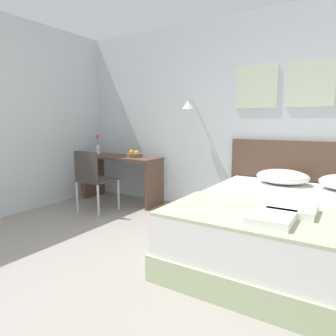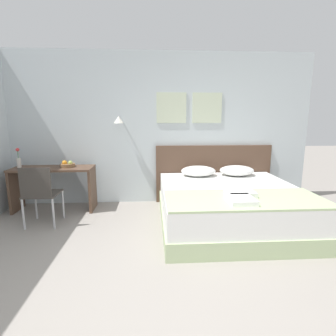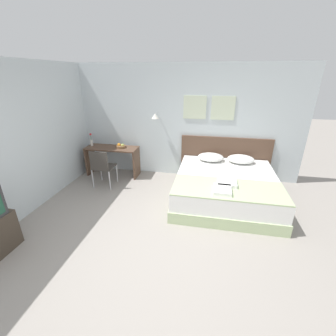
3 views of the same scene
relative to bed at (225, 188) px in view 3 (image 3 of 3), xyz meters
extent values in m
plane|color=gray|center=(-1.13, -1.84, -0.27)|extent=(24.00, 24.00, 0.00)
cube|color=silver|center=(-1.13, 1.13, 1.05)|extent=(5.69, 0.06, 2.65)
cube|color=beige|center=(-0.78, 1.09, 1.43)|extent=(0.52, 0.02, 0.52)
cube|color=beige|center=(-0.15, 1.09, 1.43)|extent=(0.52, 0.02, 0.52)
cylinder|color=#B2B2B7|center=(-1.68, 1.02, 1.28)|extent=(0.02, 0.16, 0.02)
cone|color=white|center=(-1.68, 0.93, 1.23)|extent=(0.17, 0.17, 0.12)
cube|color=#B2C693|center=(0.00, 0.00, -0.16)|extent=(1.99, 2.07, 0.22)
cube|color=white|center=(0.00, 0.00, 0.11)|extent=(1.95, 2.03, 0.33)
cube|color=brown|center=(0.00, 1.07, 0.25)|extent=(2.11, 0.06, 1.04)
ellipsoid|color=white|center=(-0.33, 0.76, 0.36)|extent=(0.59, 0.45, 0.17)
ellipsoid|color=white|center=(0.33, 0.76, 0.36)|extent=(0.59, 0.45, 0.17)
cube|color=#B2C693|center=(0.00, -0.60, 0.29)|extent=(1.93, 0.83, 0.02)
cube|color=white|center=(-0.02, -0.46, 0.33)|extent=(0.33, 0.33, 0.06)
cube|color=white|center=(-0.11, -0.75, 0.33)|extent=(0.29, 0.36, 0.06)
cube|color=brown|center=(-2.76, 0.74, 0.44)|extent=(1.29, 0.49, 0.03)
cube|color=brown|center=(-3.38, 0.74, 0.07)|extent=(0.04, 0.45, 0.69)
cube|color=brown|center=(-2.13, 0.74, 0.07)|extent=(0.04, 0.45, 0.69)
cube|color=#3D3833|center=(-2.70, 0.16, 0.18)|extent=(0.45, 0.45, 0.02)
cube|color=#3D3833|center=(-2.70, -0.05, 0.40)|extent=(0.41, 0.03, 0.41)
cylinder|color=#B7B7BC|center=(-2.91, 0.36, -0.05)|extent=(0.03, 0.03, 0.44)
cylinder|color=#B7B7BC|center=(-2.50, 0.36, -0.05)|extent=(0.03, 0.03, 0.44)
cylinder|color=#B7B7BC|center=(-2.91, -0.05, -0.05)|extent=(0.03, 0.03, 0.44)
cylinder|color=#B7B7BC|center=(-2.50, -0.05, -0.05)|extent=(0.03, 0.03, 0.44)
cylinder|color=brown|center=(-2.52, 0.77, 0.48)|extent=(0.24, 0.24, 0.05)
sphere|color=#B2C156|center=(-2.47, 0.77, 0.53)|extent=(0.07, 0.07, 0.07)
sphere|color=orange|center=(-2.57, 0.76, 0.53)|extent=(0.08, 0.08, 0.08)
cylinder|color=silver|center=(-3.30, 0.78, 0.53)|extent=(0.07, 0.07, 0.15)
cylinder|color=#3D7538|center=(-3.30, 0.78, 0.68)|extent=(0.01, 0.01, 0.14)
sphere|color=#DB3838|center=(-3.30, 0.78, 0.75)|extent=(0.06, 0.06, 0.06)
camera|label=1|loc=(0.35, -2.84, 1.00)|focal=32.00mm
camera|label=2|loc=(-1.12, -3.58, 1.27)|focal=28.00mm
camera|label=3|loc=(-0.36, -4.20, 2.13)|focal=24.00mm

